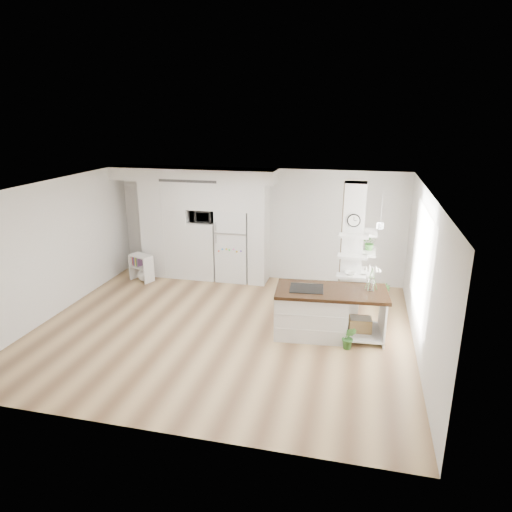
{
  "coord_description": "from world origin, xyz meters",
  "views": [
    {
      "loc": [
        2.42,
        -7.51,
        3.96
      ],
      "look_at": [
        0.45,
        0.9,
        1.22
      ],
      "focal_mm": 32.0,
      "sensor_mm": 36.0,
      "label": 1
    }
  ],
  "objects_px": {
    "kitchen_island": "(318,311)",
    "floor_plant_a": "(349,338)",
    "bookshelf": "(142,269)",
    "refrigerator": "(234,245)"
  },
  "relations": [
    {
      "from": "bookshelf",
      "to": "kitchen_island",
      "type": "bearing_deg",
      "value": -0.69
    },
    {
      "from": "floor_plant_a",
      "to": "bookshelf",
      "type": "bearing_deg",
      "value": 155.62
    },
    {
      "from": "refrigerator",
      "to": "kitchen_island",
      "type": "relative_size",
      "value": 0.85
    },
    {
      "from": "kitchen_island",
      "to": "floor_plant_a",
      "type": "bearing_deg",
      "value": -41.57
    },
    {
      "from": "refrigerator",
      "to": "floor_plant_a",
      "type": "height_order",
      "value": "refrigerator"
    },
    {
      "from": "refrigerator",
      "to": "bookshelf",
      "type": "distance_m",
      "value": 2.31
    },
    {
      "from": "kitchen_island",
      "to": "bookshelf",
      "type": "distance_m",
      "value": 4.82
    },
    {
      "from": "refrigerator",
      "to": "bookshelf",
      "type": "bearing_deg",
      "value": -163.75
    },
    {
      "from": "refrigerator",
      "to": "floor_plant_a",
      "type": "distance_m",
      "value": 4.16
    },
    {
      "from": "refrigerator",
      "to": "floor_plant_a",
      "type": "relative_size",
      "value": 4.02
    }
  ]
}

